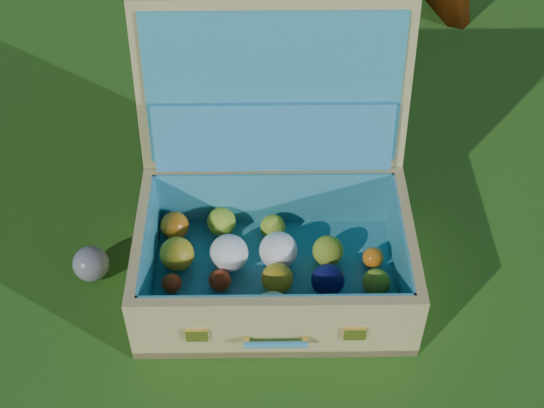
% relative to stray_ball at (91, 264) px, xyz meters
% --- Properties ---
extents(ground, '(60.00, 60.00, 0.00)m').
position_rel_stray_ball_xyz_m(ground, '(0.59, 0.09, -0.04)').
color(ground, '#215114').
rests_on(ground, ground).
extents(stray_ball, '(0.08, 0.08, 0.08)m').
position_rel_stray_ball_xyz_m(stray_ball, '(0.00, 0.00, 0.00)').
color(stray_ball, '#3C609C').
rests_on(stray_ball, ground).
extents(suitcase, '(0.59, 0.51, 0.54)m').
position_rel_stray_ball_xyz_m(suitcase, '(0.39, 0.02, 0.11)').
color(suitcase, tan).
rests_on(suitcase, ground).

